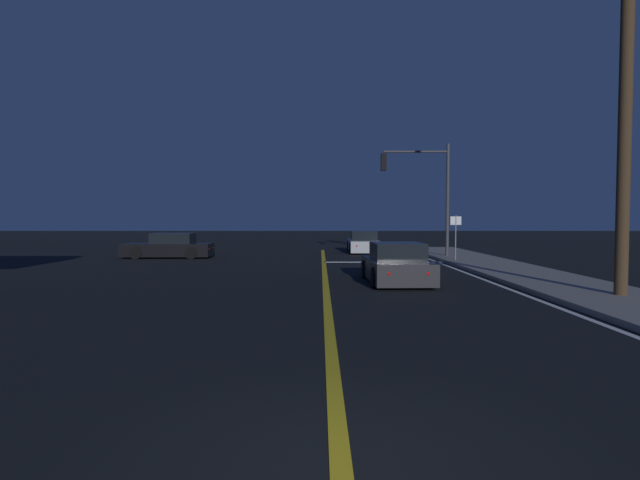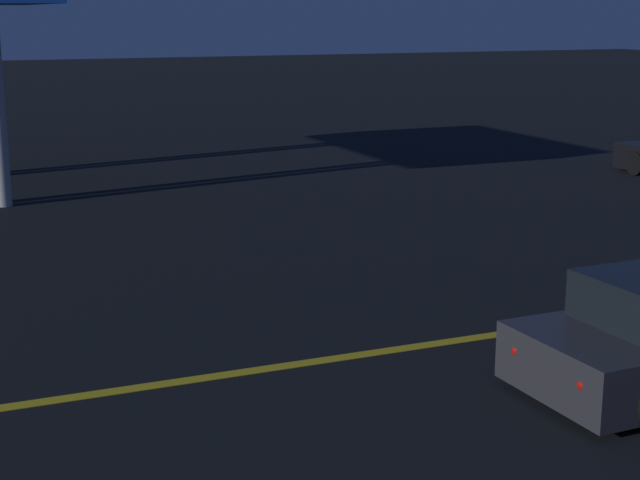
# 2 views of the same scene
# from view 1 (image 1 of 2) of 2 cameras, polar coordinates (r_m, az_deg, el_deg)

# --- Properties ---
(ground_plane) EXTENTS (160.00, 160.00, 0.00)m
(ground_plane) POSITION_cam_1_polar(r_m,az_deg,el_deg) (4.77, 2.56, -24.40)
(ground_plane) COLOR black
(sidewalk_right) EXTENTS (3.20, 39.65, 0.15)m
(sidewalk_right) POSITION_cam_1_polar(r_m,az_deg,el_deg) (17.16, 26.39, -4.74)
(sidewalk_right) COLOR gray
(sidewalk_right) RESTS_ON ground
(lane_line_center) EXTENTS (0.20, 37.45, 0.01)m
(lane_line_center) POSITION_cam_1_polar(r_m,az_deg,el_deg) (15.42, 0.85, -5.53)
(lane_line_center) COLOR gold
(lane_line_center) RESTS_ON ground
(lane_line_edge_right) EXTENTS (0.16, 37.45, 0.01)m
(lane_line_edge_right) POSITION_cam_1_polar(r_m,az_deg,el_deg) (16.44, 20.56, -5.19)
(lane_line_edge_right) COLOR white
(lane_line_edge_right) RESTS_ON ground
(stop_bar) EXTENTS (5.77, 0.50, 0.01)m
(stop_bar) POSITION_cam_1_polar(r_m,az_deg,el_deg) (25.06, 7.21, -2.45)
(stop_bar) COLOR white
(stop_bar) RESTS_ON ground
(car_lead_oncoming_black) EXTENTS (4.70, 1.91, 1.34)m
(car_lead_oncoming_black) POSITION_cam_1_polar(r_m,az_deg,el_deg) (28.62, -16.27, -0.76)
(car_lead_oncoming_black) COLOR black
(car_lead_oncoming_black) RESTS_ON ground
(car_distant_tail_silver) EXTENTS (1.91, 4.64, 1.34)m
(car_distant_tail_silver) POSITION_cam_1_polar(r_m,az_deg,el_deg) (31.93, 5.03, -0.35)
(car_distant_tail_silver) COLOR #B2B5BA
(car_distant_tail_silver) RESTS_ON ground
(car_parked_curb_charcoal) EXTENTS (2.05, 4.24, 1.34)m
(car_parked_curb_charcoal) POSITION_cam_1_polar(r_m,az_deg,el_deg) (17.16, 8.67, -2.80)
(car_parked_curb_charcoal) COLOR #2D2D33
(car_parked_curb_charcoal) RESTS_ON ground
(traffic_signal_near_right) EXTENTS (3.63, 0.28, 6.04)m
(traffic_signal_near_right) POSITION_cam_1_polar(r_m,az_deg,el_deg) (27.70, 11.72, 6.26)
(traffic_signal_near_right) COLOR #38383D
(traffic_signal_near_right) RESTS_ON ground
(utility_pole_right) EXTENTS (1.95, 0.33, 10.94)m
(utility_pole_right) POSITION_cam_1_polar(r_m,az_deg,el_deg) (15.81, 31.11, 14.94)
(utility_pole_right) COLOR #42301E
(utility_pole_right) RESTS_ON ground
(street_sign_corner) EXTENTS (0.55, 0.14, 2.27)m
(street_sign_corner) POSITION_cam_1_polar(r_m,az_deg,el_deg) (25.13, 15.06, 0.99)
(street_sign_corner) COLOR slate
(street_sign_corner) RESTS_ON ground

